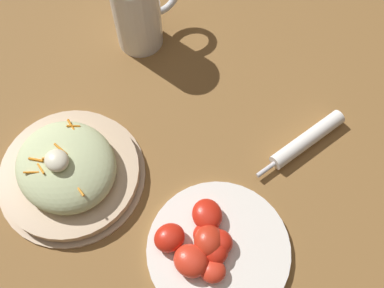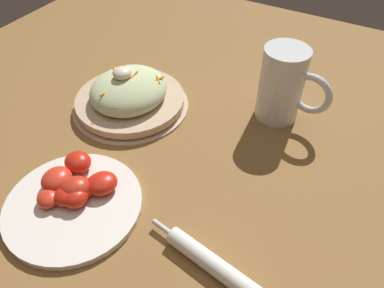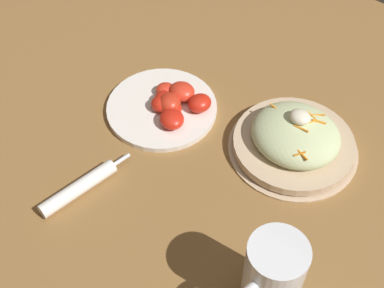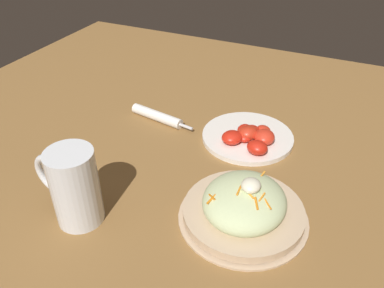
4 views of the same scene
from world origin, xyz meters
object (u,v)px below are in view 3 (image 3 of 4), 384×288
(salad_plate, at_px, (295,139))
(tomato_plate, at_px, (167,106))
(napkin_roll, at_px, (79,188))
(beer_mug, at_px, (271,280))

(salad_plate, relative_size, tomato_plate, 1.10)
(salad_plate, distance_m, napkin_roll, 0.39)
(beer_mug, relative_size, tomato_plate, 0.68)
(beer_mug, distance_m, napkin_roll, 0.36)
(tomato_plate, bearing_deg, beer_mug, 150.61)
(napkin_roll, xyz_separation_m, tomato_plate, (0.01, -0.24, 0.00))
(beer_mug, height_order, napkin_roll, beer_mug)
(beer_mug, xyz_separation_m, napkin_roll, (0.36, 0.04, -0.05))
(salad_plate, distance_m, tomato_plate, 0.25)
(beer_mug, relative_size, napkin_roll, 0.80)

